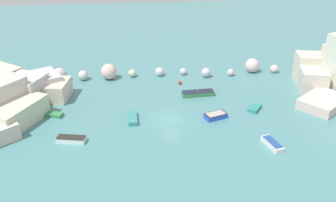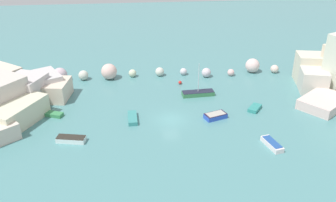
% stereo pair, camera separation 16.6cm
% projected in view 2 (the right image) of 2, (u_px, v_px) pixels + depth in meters
% --- Properties ---
extents(cove_water, '(160.00, 160.00, 0.00)m').
position_uv_depth(cove_water, '(171.00, 120.00, 52.41)').
color(cove_water, teal).
rests_on(cove_water, ground).
extents(cliff_headland_left, '(19.21, 27.40, 5.43)m').
position_uv_depth(cliff_headland_left, '(6.00, 97.00, 54.66)').
color(cliff_headland_left, beige).
rests_on(cliff_headland_left, ground).
extents(rock_breakwater, '(40.37, 3.48, 2.76)m').
position_uv_depth(rock_breakwater, '(152.00, 71.00, 65.81)').
color(rock_breakwater, beige).
rests_on(rock_breakwater, ground).
extents(channel_buoy, '(0.59, 0.59, 0.59)m').
position_uv_depth(channel_buoy, '(180.00, 82.00, 63.39)').
color(channel_buoy, red).
rests_on(channel_buoy, cove_water).
extents(moored_boat_0, '(5.24, 1.89, 5.44)m').
position_uv_depth(moored_boat_0, '(198.00, 93.00, 59.36)').
color(moored_boat_0, '#3A7B4A').
rests_on(moored_boat_0, cove_water).
extents(moored_boat_1, '(2.75, 1.98, 0.52)m').
position_uv_depth(moored_boat_1, '(54.00, 114.00, 53.27)').
color(moored_boat_1, '#3A8952').
rests_on(moored_boat_1, cove_water).
extents(moored_boat_2, '(3.85, 2.05, 0.69)m').
position_uv_depth(moored_boat_2, '(71.00, 139.00, 47.19)').
color(moored_boat_2, white).
rests_on(moored_boat_2, cove_water).
extents(moored_boat_3, '(2.62, 2.85, 0.53)m').
position_uv_depth(moored_boat_3, '(255.00, 108.00, 54.98)').
color(moored_boat_3, teal).
rests_on(moored_boat_3, cove_water).
extents(moored_boat_4, '(3.46, 2.53, 0.73)m').
position_uv_depth(moored_boat_4, '(216.00, 116.00, 52.66)').
color(moored_boat_4, blue).
rests_on(moored_boat_4, cove_water).
extents(moored_boat_5, '(1.33, 3.64, 0.58)m').
position_uv_depth(moored_boat_5, '(133.00, 118.00, 52.25)').
color(moored_boat_5, teal).
rests_on(moored_boat_5, cove_water).
extents(moored_boat_6, '(1.96, 3.67, 0.70)m').
position_uv_depth(moored_boat_6, '(272.00, 144.00, 46.18)').
color(moored_boat_6, silver).
rests_on(moored_boat_6, cove_water).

